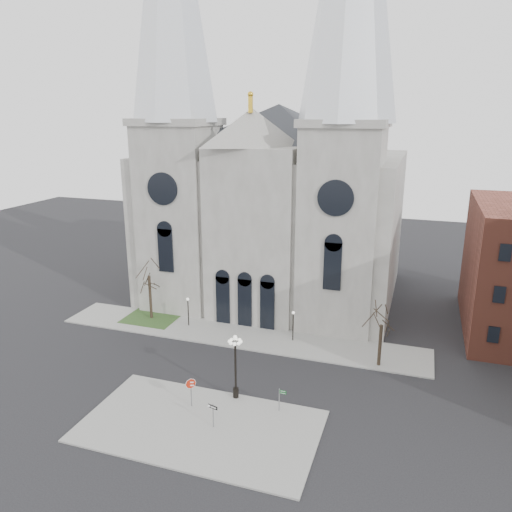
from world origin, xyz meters
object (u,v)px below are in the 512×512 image
(stop_sign, at_px, (191,386))
(globe_lamp, at_px, (235,359))
(one_way_sign, at_px, (213,411))
(street_name_sign, at_px, (280,398))

(stop_sign, distance_m, globe_lamp, 4.16)
(stop_sign, height_order, one_way_sign, stop_sign)
(one_way_sign, bearing_deg, stop_sign, 159.14)
(stop_sign, bearing_deg, globe_lamp, 18.52)
(one_way_sign, bearing_deg, street_name_sign, 55.99)
(globe_lamp, relative_size, one_way_sign, 2.86)
(one_way_sign, height_order, street_name_sign, one_way_sign)
(one_way_sign, bearing_deg, globe_lamp, 102.97)
(one_way_sign, xyz_separation_m, street_name_sign, (4.19, 3.66, -0.18))
(street_name_sign, bearing_deg, one_way_sign, -137.34)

